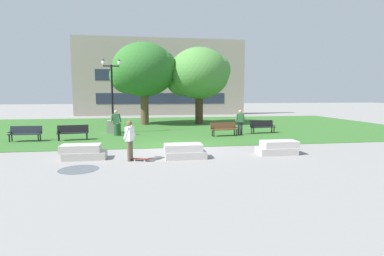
% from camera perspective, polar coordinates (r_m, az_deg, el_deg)
% --- Properties ---
extents(ground_plane, '(140.00, 140.00, 0.00)m').
position_cam_1_polar(ground_plane, '(15.84, -2.72, -3.78)').
color(ground_plane, gray).
extents(grass_lawn, '(40.00, 20.00, 0.02)m').
position_cam_1_polar(grass_lawn, '(25.70, -5.17, 0.22)').
color(grass_lawn, '#336628').
rests_on(grass_lawn, ground).
extents(concrete_block_center, '(1.89, 0.90, 0.64)m').
position_cam_1_polar(concrete_block_center, '(13.93, -20.03, -4.32)').
color(concrete_block_center, '#B2ADA3').
rests_on(concrete_block_center, ground).
extents(concrete_block_left, '(1.83, 0.90, 0.64)m').
position_cam_1_polar(concrete_block_left, '(13.24, -1.46, -4.48)').
color(concrete_block_left, '#BCB7B2').
rests_on(concrete_block_left, ground).
extents(concrete_block_right, '(1.86, 0.90, 0.64)m').
position_cam_1_polar(concrete_block_right, '(14.68, 16.02, -3.64)').
color(concrete_block_right, '#BCB7B2').
rests_on(concrete_block_right, ground).
extents(person_skateboarder, '(0.48, 1.19, 1.71)m').
position_cam_1_polar(person_skateboarder, '(12.92, -11.77, -1.92)').
color(person_skateboarder, brown).
rests_on(person_skateboarder, ground).
extents(skateboard, '(1.03, 0.52, 0.14)m').
position_cam_1_polar(skateboard, '(12.95, -9.78, -5.82)').
color(skateboard, maroon).
rests_on(skateboard, ground).
extents(puddle, '(1.49, 1.49, 0.01)m').
position_cam_1_polar(puddle, '(12.15, -20.76, -7.39)').
color(puddle, '#47515B').
rests_on(puddle, ground).
extents(park_bench_near_left, '(1.81, 0.58, 0.90)m').
position_cam_1_polar(park_bench_near_left, '(20.35, -29.15, -0.77)').
color(park_bench_near_left, '#1E232D').
rests_on(park_bench_near_left, grass_lawn).
extents(park_bench_near_right, '(1.85, 0.76, 0.90)m').
position_cam_1_polar(park_bench_near_right, '(19.67, -21.73, -0.63)').
color(park_bench_near_right, black).
rests_on(park_bench_near_right, grass_lawn).
extents(park_bench_far_left, '(1.85, 0.72, 0.90)m').
position_cam_1_polar(park_bench_far_left, '(22.06, 13.24, 0.40)').
color(park_bench_far_left, black).
rests_on(park_bench_far_left, grass_lawn).
extents(park_bench_far_right, '(1.85, 0.75, 0.90)m').
position_cam_1_polar(park_bench_far_right, '(20.16, 6.07, -0.03)').
color(park_bench_far_right, brown).
rests_on(park_bench_far_right, grass_lawn).
extents(lamp_post_left, '(1.32, 0.80, 5.25)m').
position_cam_1_polar(lamp_post_left, '(22.19, -14.83, 1.79)').
color(lamp_post_left, gray).
rests_on(lamp_post_left, grass_lawn).
extents(tree_near_right, '(5.97, 5.68, 7.39)m').
position_cam_1_polar(tree_near_right, '(27.74, -9.30, 10.77)').
color(tree_near_right, brown).
rests_on(tree_near_right, grass_lawn).
extents(tree_near_left, '(5.86, 5.58, 7.06)m').
position_cam_1_polar(tree_near_left, '(28.16, 1.23, 10.22)').
color(tree_near_left, '#42301E').
rests_on(tree_near_left, grass_lawn).
extents(trash_bin, '(0.49, 0.49, 0.96)m').
position_cam_1_polar(trash_bin, '(20.86, -14.05, -0.06)').
color(trash_bin, '#234C28').
rests_on(trash_bin, grass_lawn).
extents(person_bystander_near_lawn, '(0.72, 0.28, 1.71)m').
position_cam_1_polar(person_bystander_near_lawn, '(20.80, -14.26, 1.24)').
color(person_bystander_near_lawn, brown).
rests_on(person_bystander_near_lawn, grass_lawn).
extents(person_bystander_far_lawn, '(0.70, 0.26, 1.71)m').
position_cam_1_polar(person_bystander_far_lawn, '(20.92, 9.15, 1.39)').
color(person_bystander_far_lawn, '#28282D').
rests_on(person_bystander_far_lawn, grass_lawn).
extents(building_facade_distant, '(22.34, 1.03, 10.00)m').
position_cam_1_polar(building_facade_distant, '(40.11, -5.80, 9.62)').
color(building_facade_distant, gray).
rests_on(building_facade_distant, ground).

